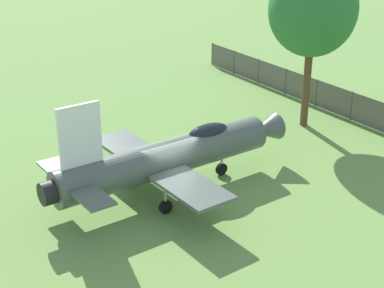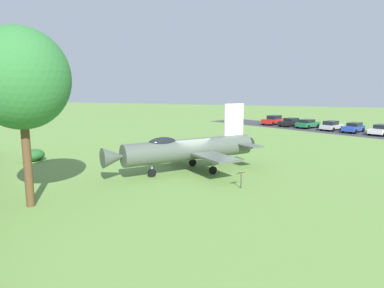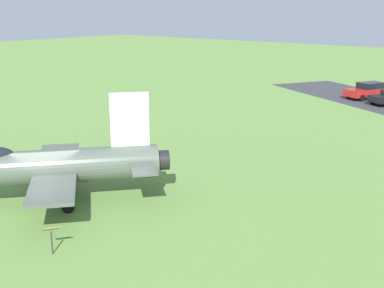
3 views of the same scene
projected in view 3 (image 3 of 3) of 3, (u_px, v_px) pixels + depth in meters
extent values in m
plane|color=#668E42|center=(47.00, 202.00, 23.72)|extent=(200.00, 200.00, 0.00)
cylinder|color=#4C564C|center=(44.00, 167.00, 23.26)|extent=(8.04, 9.09, 1.60)
cylinder|color=black|center=(163.00, 160.00, 24.29)|extent=(1.12, 1.08, 0.96)
cube|color=white|center=(130.00, 119.00, 23.46)|extent=(1.27, 1.46, 2.54)
cube|color=#4C564C|center=(52.00, 190.00, 20.94)|extent=(4.00, 3.80, 0.16)
cube|color=#4C564C|center=(59.00, 155.00, 25.88)|extent=(4.00, 3.80, 0.16)
cube|color=#4C564C|center=(143.00, 169.00, 22.44)|extent=(2.08, 2.00, 0.10)
cube|color=#4C564C|center=(137.00, 149.00, 25.65)|extent=(2.08, 2.00, 0.10)
cylinder|color=#A5A8AD|center=(67.00, 193.00, 22.25)|extent=(0.12, 0.12, 1.26)
cylinder|color=black|center=(68.00, 206.00, 22.41)|extent=(0.52, 0.57, 0.60)
cylinder|color=#A5A8AD|center=(69.00, 172.00, 25.09)|extent=(0.12, 0.12, 1.26)
cylinder|color=black|center=(70.00, 184.00, 25.25)|extent=(0.52, 0.57, 0.60)
cylinder|color=#333333|center=(52.00, 243.00, 18.63)|extent=(0.06, 0.06, 0.90)
cube|color=olive|center=(51.00, 229.00, 18.48)|extent=(0.66, 0.72, 0.25)
cylinder|color=black|center=(373.00, 101.00, 47.16)|extent=(0.51, 0.66, 0.64)
cube|color=red|center=(367.00, 92.00, 49.76)|extent=(3.65, 4.89, 0.69)
cube|color=black|center=(371.00, 85.00, 49.74)|extent=(2.44, 2.80, 0.59)
cylinder|color=black|center=(362.00, 98.00, 48.42)|extent=(0.48, 0.67, 0.64)
cylinder|color=black|center=(349.00, 95.00, 50.04)|extent=(0.48, 0.67, 0.64)
cylinder|color=black|center=(371.00, 93.00, 51.29)|extent=(0.48, 0.67, 0.64)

